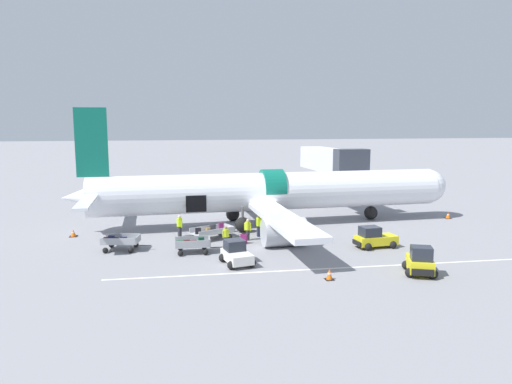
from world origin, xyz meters
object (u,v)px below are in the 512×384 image
ground_crew_loader_b (259,225)px  ground_crew_driver (248,229)px  airplane (267,193)px  baggage_tug_rear (374,238)px  baggage_cart_loading (213,232)px  ground_crew_helper (261,222)px  ground_crew_loader_a (180,226)px  baggage_cart_queued (193,245)px  baggage_tug_lead (420,263)px  baggage_tug_mid (236,254)px  baggage_cart_empty (121,243)px  ground_crew_supervisor (226,236)px  suitcase_on_tarmac_upright (244,239)px

ground_crew_loader_b → ground_crew_driver: ground_crew_loader_b is taller
airplane → baggage_tug_rear: airplane is taller
baggage_cart_loading → ground_crew_helper: (4.21, 1.30, 0.33)m
baggage_cart_loading → ground_crew_loader_b: 3.76m
airplane → ground_crew_driver: (-2.85, -5.17, -2.01)m
ground_crew_loader_a → baggage_cart_queued: bearing=-82.6°
baggage_tug_lead → baggage_tug_mid: size_ratio=0.94×
baggage_cart_loading → baggage_tug_lead: bearing=-46.3°
baggage_cart_empty → ground_crew_supervisor: 7.57m
baggage_cart_loading → baggage_cart_queued: baggage_cart_loading is taller
ground_crew_loader_b → suitcase_on_tarmac_upright: ground_crew_loader_b is taller
ground_crew_loader_a → suitcase_on_tarmac_upright: bearing=-35.1°
airplane → ground_crew_supervisor: (-4.85, -6.83, -2.07)m
ground_crew_supervisor → baggage_tug_mid: bearing=-90.0°
ground_crew_supervisor → baggage_tug_lead: bearing=-40.3°
baggage_tug_lead → baggage_cart_queued: bearing=148.7°
baggage_tug_rear → baggage_tug_lead: bearing=-92.2°
baggage_tug_mid → ground_crew_supervisor: size_ratio=1.81×
baggage_tug_mid → baggage_cart_loading: bearing=95.1°
ground_crew_loader_a → ground_crew_loader_b: bearing=-11.7°
suitcase_on_tarmac_upright → baggage_cart_loading: bearing=136.4°
baggage_tug_mid → baggage_cart_loading: (-0.62, 6.95, -0.11)m
ground_crew_loader_a → baggage_tug_rear: bearing=-25.2°
baggage_tug_lead → baggage_tug_rear: (0.24, 6.26, -0.06)m
baggage_cart_loading → ground_crew_loader_a: ground_crew_loader_a is taller
airplane → ground_crew_driver: airplane is taller
baggage_cart_empty → ground_crew_loader_a: 5.39m
baggage_tug_mid → baggage_tug_lead: bearing=-23.7°
baggage_tug_mid → baggage_cart_empty: size_ratio=0.81×
baggage_cart_empty → suitcase_on_tarmac_upright: bearing=-0.8°
baggage_cart_loading → baggage_cart_queued: (-1.87, -3.68, 0.00)m
baggage_tug_mid → ground_crew_loader_b: (3.12, 6.89, 0.29)m
ground_crew_loader_b → ground_crew_helper: (0.47, 1.36, -0.07)m
baggage_cart_loading → baggage_tug_mid: bearing=-84.9°
ground_crew_driver → ground_crew_helper: (1.59, 2.35, -0.02)m
airplane → ground_crew_loader_b: airplane is taller
ground_crew_supervisor → baggage_cart_loading: bearing=102.9°
baggage_tug_mid → suitcase_on_tarmac_upright: size_ratio=3.38×
baggage_tug_rear → baggage_tug_mid: bearing=-170.9°
baggage_cart_empty → ground_crew_loader_b: bearing=9.7°
baggage_tug_lead → ground_crew_loader_b: (-7.26, 11.44, 0.20)m
baggage_cart_queued → ground_crew_loader_b: ground_crew_loader_b is taller
airplane → suitcase_on_tarmac_upright: size_ratio=41.33×
baggage_tug_mid → airplane: bearing=66.3°
baggage_tug_lead → baggage_cart_empty: bearing=151.7°
baggage_tug_rear → baggage_cart_empty: (-18.14, 3.37, -0.12)m
baggage_tug_lead → ground_crew_loader_b: baggage_tug_lead is taller
airplane → baggage_cart_queued: size_ratio=10.38×
baggage_cart_queued → ground_crew_helper: size_ratio=2.05×
suitcase_on_tarmac_upright → ground_crew_supervisor: bearing=-154.8°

